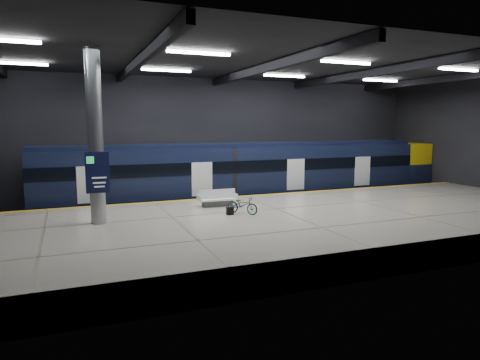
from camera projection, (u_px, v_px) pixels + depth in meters
ground at (267, 226)px, 21.31m from camera, size 30.00×30.00×0.00m
room_shell at (268, 111)px, 20.57m from camera, size 30.10×16.10×8.05m
platform at (291, 227)px, 18.94m from camera, size 30.00×11.00×1.10m
safety_strip at (245, 196)px, 23.69m from camera, size 30.00×0.40×0.01m
rails at (228, 206)px, 26.35m from camera, size 30.00×1.52×0.16m
train at (268, 172)px, 27.10m from camera, size 29.40×2.84×3.79m
bench at (217, 200)px, 20.81m from camera, size 1.89×0.83×0.82m
bicycle at (243, 205)px, 19.01m from camera, size 1.33×1.53×0.80m
pannier_bag at (230, 211)px, 18.82m from camera, size 0.32×0.21×0.35m
info_column at (95, 140)px, 16.81m from camera, size 0.90×0.78×6.90m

